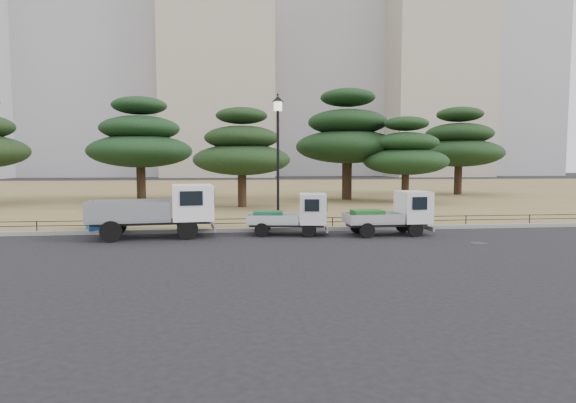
{
  "coord_description": "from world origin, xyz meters",
  "views": [
    {
      "loc": [
        -2.23,
        -17.28,
        2.87
      ],
      "look_at": [
        0.0,
        2.0,
        1.3
      ],
      "focal_mm": 30.0,
      "sensor_mm": 36.0,
      "label": 1
    }
  ],
  "objects": [
    {
      "name": "pine_east_far",
      "position": [
        16.96,
        21.92,
        4.43
      ],
      "size": [
        7.38,
        7.38,
        7.42
      ],
      "color": "black",
      "rests_on": "lawn"
    },
    {
      "name": "curb",
      "position": [
        0.0,
        2.6,
        0.08
      ],
      "size": [
        120.0,
        0.25,
        0.16
      ],
      "primitive_type": "cube",
      "color": "gray",
      "rests_on": "ground"
    },
    {
      "name": "ground",
      "position": [
        0.0,
        0.0,
        0.0
      ],
      "size": [
        220.0,
        220.0,
        0.0
      ],
      "primitive_type": "plane",
      "color": "black"
    },
    {
      "name": "street_lamp",
      "position": [
        -0.32,
        2.9,
        3.86
      ],
      "size": [
        0.49,
        0.49,
        5.49
      ],
      "color": "black",
      "rests_on": "lawn"
    },
    {
      "name": "tower_center_left",
      "position": [
        -5.0,
        85.0,
        27.5
      ],
      "size": [
        22.0,
        20.0,
        55.0
      ],
      "primitive_type": "cube",
      "color": "#AAA08C",
      "rests_on": "ground"
    },
    {
      "name": "lawn",
      "position": [
        0.0,
        30.6,
        0.07
      ],
      "size": [
        120.0,
        56.0,
        0.15
      ],
      "primitive_type": "cube",
      "color": "olive",
      "rests_on": "ground"
    },
    {
      "name": "tower_far_east",
      "position": [
        58.0,
        90.0,
        35.0
      ],
      "size": [
        24.0,
        20.0,
        70.0
      ],
      "primitive_type": "cube",
      "color": "#A0A0A5",
      "rests_on": "ground"
    },
    {
      "name": "pine_center_left",
      "position": [
        -1.65,
        12.32,
        3.65
      ],
      "size": [
        5.96,
        5.96,
        6.06
      ],
      "color": "black",
      "rests_on": "lawn"
    },
    {
      "name": "tower_center_right",
      "position": [
        18.0,
        95.0,
        40.0
      ],
      "size": [
        26.0,
        24.0,
        80.0
      ],
      "primitive_type": "cube",
      "color": "#A0A0A5",
      "rests_on": "ground"
    },
    {
      "name": "truck_kei_rear",
      "position": [
        4.12,
        1.11,
        0.87
      ],
      "size": [
        3.36,
        1.55,
        1.73
      ],
      "rotation": [
        0.0,
        0.0,
        0.04
      ],
      "color": "black",
      "rests_on": "ground"
    },
    {
      "name": "tower_east",
      "position": [
        40.0,
        82.0,
        24.0
      ],
      "size": [
        20.0,
        18.0,
        48.0
      ],
      "primitive_type": "cube",
      "color": "#AAA08C",
      "rests_on": "ground"
    },
    {
      "name": "radio_tower",
      "position": [
        72.0,
        85.0,
        30.04
      ],
      "size": [
        1.8,
        1.8,
        63.0
      ],
      "color": "#D83F33",
      "rests_on": "ground"
    },
    {
      "name": "pine_center_right",
      "position": [
        6.18,
        17.51,
        4.84
      ],
      "size": [
        7.63,
        7.63,
        8.09
      ],
      "color": "black",
      "rests_on": "lawn"
    },
    {
      "name": "pine_west_near",
      "position": [
        -8.84,
        18.67,
        4.44
      ],
      "size": [
        7.43,
        7.43,
        7.43
      ],
      "color": "black",
      "rests_on": "lawn"
    },
    {
      "name": "truck_kei_front",
      "position": [
        0.17,
        1.56,
        0.82
      ],
      "size": [
        3.27,
        1.74,
        1.65
      ],
      "rotation": [
        0.0,
        0.0,
        -0.15
      ],
      "color": "black",
      "rests_on": "ground"
    },
    {
      "name": "tarp_pile",
      "position": [
        -7.44,
        3.1,
        0.51
      ],
      "size": [
        1.64,
        1.45,
        0.91
      ],
      "rotation": [
        0.0,
        0.0,
        0.4
      ],
      "color": "#1655AB",
      "rests_on": "lawn"
    },
    {
      "name": "pipe_fence",
      "position": [
        0.0,
        2.75,
        0.44
      ],
      "size": [
        38.0,
        0.04,
        0.4
      ],
      "color": "black",
      "rests_on": "lawn"
    },
    {
      "name": "manhole",
      "position": [
        6.5,
        -1.2,
        0.01
      ],
      "size": [
        0.6,
        0.6,
        0.01
      ],
      "primitive_type": "cylinder",
      "color": "#2D2D30",
      "rests_on": "ground"
    },
    {
      "name": "truck_large",
      "position": [
        -5.01,
        1.53,
        1.12
      ],
      "size": [
        4.79,
        2.33,
        2.01
      ],
      "rotation": [
        0.0,
        0.0,
        0.12
      ],
      "color": "black",
      "rests_on": "ground"
    },
    {
      "name": "pine_east_near",
      "position": [
        9.62,
        14.72,
        3.54
      ],
      "size": [
        5.81,
        5.81,
        5.87
      ],
      "color": "black",
      "rests_on": "lawn"
    }
  ]
}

